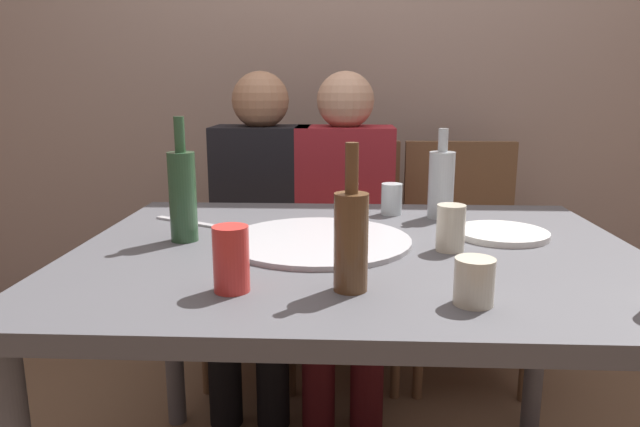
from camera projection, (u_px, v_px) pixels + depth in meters
back_wall at (353, 43)px, 2.52m from camera, size 6.00×0.10×2.60m
dining_table at (356, 280)px, 1.35m from camera, size 1.30×1.00×0.75m
pizza_tray at (318, 241)px, 1.37m from camera, size 0.44×0.44×0.01m
wine_bottle at (351, 238)px, 1.03m from camera, size 0.06×0.06×0.27m
beer_bottle at (441, 183)px, 1.61m from camera, size 0.07×0.07×0.25m
water_bottle at (183, 194)px, 1.37m from camera, size 0.07×0.07×0.30m
tumbler_near at (392, 199)px, 1.67m from camera, size 0.06×0.06×0.09m
tumbler_far at (451, 228)px, 1.30m from camera, size 0.06×0.06×0.11m
wine_glass at (474, 281)px, 0.98m from camera, size 0.07×0.07×0.08m
soda_can at (231, 259)px, 1.04m from camera, size 0.07×0.07×0.12m
plate_stack at (502, 233)px, 1.43m from camera, size 0.23×0.23×0.02m
table_knife at (187, 222)px, 1.57m from camera, size 0.20×0.12×0.01m
chair_left at (266, 241)px, 2.28m from camera, size 0.44×0.44×0.90m
chair_middle at (344, 242)px, 2.27m from camera, size 0.44×0.44×0.90m
chair_right at (462, 243)px, 2.25m from camera, size 0.44×0.44×0.90m
guest_in_sweater at (259, 218)px, 2.11m from camera, size 0.36×0.56×1.17m
guest_in_beanie at (344, 219)px, 2.09m from camera, size 0.36×0.56×1.17m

